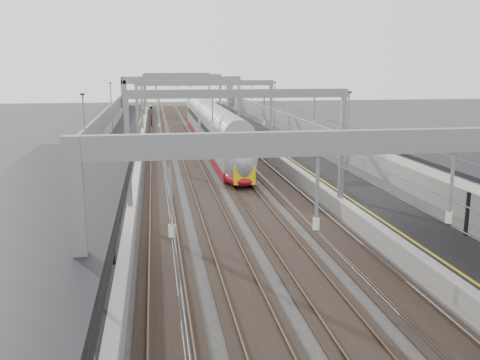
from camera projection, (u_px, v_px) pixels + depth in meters
name	position (u px, v px, depth m)	size (l,w,h in m)	color
platform_left	(122.00, 153.00, 52.76)	(4.00, 120.00, 1.00)	black
platform_right	(280.00, 149.00, 55.24)	(4.00, 120.00, 1.00)	black
tracks	(203.00, 155.00, 54.10)	(11.40, 140.00, 0.20)	black
overhead_line	(197.00, 91.00, 59.21)	(13.00, 140.00, 6.60)	gray
canopy_left	(3.00, 250.00, 11.24)	(4.40, 30.00, 4.24)	black
overbridge	(177.00, 85.00, 106.11)	(22.00, 2.20, 6.90)	gray
wall_left	(88.00, 142.00, 52.04)	(0.30, 120.00, 3.20)	gray
wall_right	(310.00, 138.00, 55.51)	(0.30, 120.00, 3.20)	gray
train	(213.00, 131.00, 58.64)	(2.50, 45.60, 3.97)	maroon
signal_green	(151.00, 111.00, 78.57)	(0.32, 0.32, 3.48)	black
signal_red_near	(212.00, 113.00, 74.63)	(0.32, 0.32, 3.48)	black
signal_red_far	(219.00, 108.00, 85.12)	(0.32, 0.32, 3.48)	black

